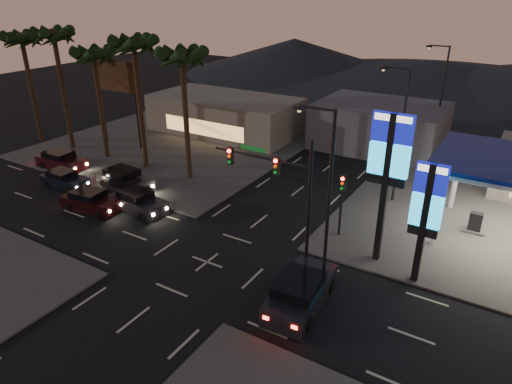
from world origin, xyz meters
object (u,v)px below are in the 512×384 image
Objects in this scene: pylon_sign_tall at (389,160)px; car_lane_b_mid at (127,189)px; car_lane_a_rear at (64,179)px; car_lane_b_rear at (62,161)px; car_lane_a_front at (138,202)px; pylon_sign_short at (427,206)px; car_lane_a_mid at (91,201)px; traffic_signal_mast at (280,183)px; suv_station at (300,292)px; car_lane_b_front at (125,180)px.

car_lane_b_mid is (-19.39, -1.27, -5.78)m from pylon_sign_tall.
pylon_sign_tall reaches higher than car_lane_a_rear.
car_lane_a_rear is 0.86× the size of car_lane_b_rear.
car_lane_a_front is at bearing 0.08° from car_lane_a_rear.
pylon_sign_tall is 29.27m from car_lane_b_rear.
car_lane_a_mid is (-22.42, -3.33, -3.97)m from pylon_sign_short.
traffic_signal_mast is at bearing 3.09° from car_lane_a_mid.
traffic_signal_mast is 1.88× the size of car_lane_a_rear.
car_lane_b_rear is at bearing 167.11° from suv_station.
pylon_sign_tall is at bearing 8.88° from car_lane_a_front.
car_lane_b_front is (-20.53, -0.41, -5.62)m from pylon_sign_tall.
pylon_sign_tall reaches higher than pylon_sign_short.
car_lane_b_front is 8.20m from car_lane_b_rear.
car_lane_b_rear is at bearing 178.38° from pylon_sign_short.
suv_station is (17.40, -4.97, 0.21)m from car_lane_b_mid.
car_lane_b_front is at bearing 168.88° from traffic_signal_mast.
pylon_sign_tall is at bearing 1.14° from car_lane_b_front.
car_lane_b_rear is (-8.80, 4.22, 0.05)m from car_lane_a_mid.
car_lane_a_rear is 0.77× the size of suv_station.
pylon_sign_short is 7.69m from traffic_signal_mast.
pylon_sign_short is 23.01m from car_lane_a_mid.
car_lane_b_mid is at bearing 164.07° from suv_station.
car_lane_b_front is 1.43m from car_lane_b_mid.
pylon_sign_short is at bearing 49.35° from suv_station.
traffic_signal_mast reaches higher than pylon_sign_short.
pylon_sign_short is 1.42× the size of car_lane_b_rear.
car_lane_b_front is at bearing 142.94° from car_lane_b_mid.
car_lane_b_rear is at bearing 168.02° from car_lane_a_front.
pylon_sign_short is at bearing 3.41° from car_lane_a_rear.
car_lane_a_rear is 23.38m from suv_station.
car_lane_a_rear is 0.81× the size of car_lane_b_front.
car_lane_b_front is 19.43m from suv_station.
car_lane_a_mid is 0.85× the size of suv_station.
pylon_sign_tall is 1.12× the size of traffic_signal_mast.
car_lane_b_rear is (-28.72, -0.12, -5.66)m from pylon_sign_tall.
car_lane_a_front is 1.12× the size of car_lane_a_rear.
car_lane_a_front is 1.02× the size of car_lane_a_mid.
car_lane_a_rear is at bearing -176.59° from pylon_sign_short.
car_lane_b_front is (-3.68, 2.22, 0.07)m from car_lane_a_front.
suv_station is at bearing -15.93° from car_lane_b_mid.
pylon_sign_tall is 17.98m from car_lane_a_front.
pylon_sign_tall is at bearing 0.23° from car_lane_b_rear.
pylon_sign_short is at bearing 19.13° from traffic_signal_mast.
traffic_signal_mast is at bearing -160.87° from pylon_sign_short.
pylon_sign_short is 1.65× the size of car_lane_a_rear.
pylon_sign_tall is 1.29× the size of pylon_sign_short.
pylon_sign_tall is 1.93× the size of car_lane_a_mid.
car_lane_b_rear is 27.42m from suv_station.
traffic_signal_mast is 1.72× the size of car_lane_a_mid.
car_lane_a_front is at bearing -175.18° from pylon_sign_short.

